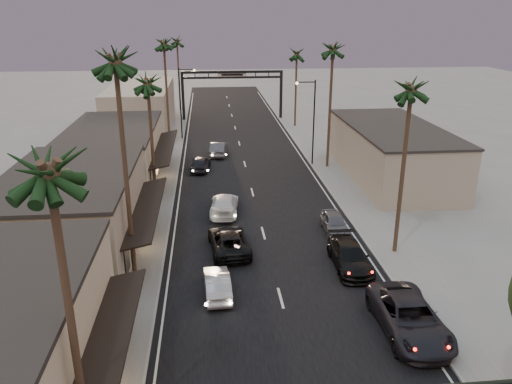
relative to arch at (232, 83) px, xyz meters
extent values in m
plane|color=slate|center=(0.00, -30.00, -5.53)|extent=(200.00, 200.00, 0.00)
cube|color=black|center=(0.00, -25.00, -5.53)|extent=(14.00, 120.00, 0.02)
cube|color=slate|center=(-9.50, -18.00, -5.47)|extent=(5.00, 92.00, 0.12)
cube|color=slate|center=(9.50, -18.00, -5.47)|extent=(5.00, 92.00, 0.12)
cube|color=gray|center=(-13.00, -44.00, -2.78)|extent=(8.00, 14.00, 5.50)
cube|color=#C3B595|center=(-13.00, -28.00, -3.03)|extent=(8.00, 16.00, 5.00)
cube|color=gray|center=(-13.00, -5.00, -2.53)|extent=(8.00, 20.00, 6.00)
cube|color=gray|center=(14.00, -30.00, -3.03)|extent=(8.00, 18.00, 5.00)
cylinder|color=black|center=(3.40, -66.00, 1.07)|extent=(8.40, 0.16, 0.16)
cube|color=black|center=(-7.40, 0.00, -2.03)|extent=(0.40, 0.40, 7.00)
cube|color=black|center=(7.40, 0.00, -2.03)|extent=(0.40, 0.40, 7.00)
cube|color=black|center=(0.00, 0.00, 1.57)|extent=(15.20, 0.35, 0.35)
cube|color=black|center=(0.00, 0.00, 0.77)|extent=(15.20, 0.30, 0.30)
cube|color=beige|center=(0.00, -0.02, 1.17)|extent=(4.20, 0.12, 1.00)
cylinder|color=black|center=(7.20, -25.00, -1.03)|extent=(0.16, 0.16, 9.00)
cylinder|color=black|center=(6.20, -25.00, 3.27)|extent=(2.00, 0.12, 0.12)
sphere|color=#FFD899|center=(5.30, -25.00, 3.17)|extent=(0.30, 0.30, 0.30)
cylinder|color=black|center=(-7.20, -12.00, -1.03)|extent=(0.16, 0.16, 9.00)
cylinder|color=black|center=(-6.20, -12.00, 3.27)|extent=(2.00, 0.12, 0.12)
sphere|color=#FFD899|center=(-5.30, -12.00, 3.17)|extent=(0.30, 0.30, 0.30)
cylinder|color=#38281C|center=(-8.60, -61.00, -0.03)|extent=(0.28, 0.28, 11.00)
sphere|color=black|center=(-8.60, -61.00, 6.07)|extent=(3.20, 3.20, 3.20)
cylinder|color=#38281C|center=(-8.60, -48.00, 0.97)|extent=(0.28, 0.28, 13.00)
sphere|color=black|center=(-8.60, -48.00, 8.07)|extent=(3.20, 3.20, 3.20)
cylinder|color=#38281C|center=(-8.60, -34.00, -0.53)|extent=(0.28, 0.28, 10.00)
sphere|color=black|center=(-8.60, -34.00, 5.07)|extent=(3.20, 3.20, 3.20)
cylinder|color=#38281C|center=(-8.60, -15.00, 0.47)|extent=(0.28, 0.28, 12.00)
sphere|color=black|center=(-8.60, -15.00, 7.07)|extent=(3.20, 3.20, 3.20)
cylinder|color=#38281C|center=(8.60, -46.00, -0.03)|extent=(0.28, 0.28, 11.00)
sphere|color=black|center=(8.60, -46.00, 6.07)|extent=(3.20, 3.20, 3.20)
cylinder|color=#38281C|center=(8.60, -26.00, 0.47)|extent=(0.28, 0.28, 12.00)
sphere|color=black|center=(8.60, -26.00, 7.07)|extent=(3.20, 3.20, 3.20)
cylinder|color=#38281C|center=(8.60, -6.00, -0.53)|extent=(0.28, 0.28, 10.00)
sphere|color=black|center=(8.60, -6.00, 5.07)|extent=(3.20, 3.20, 3.20)
cylinder|color=#38281C|center=(-8.30, 8.00, -0.03)|extent=(0.28, 0.28, 11.00)
sphere|color=black|center=(-8.30, 8.00, 6.07)|extent=(3.20, 3.20, 3.20)
imported|color=black|center=(-2.68, -44.68, -4.78)|extent=(2.99, 5.63, 1.51)
imported|color=gray|center=(-3.61, -50.18, -4.85)|extent=(1.66, 4.19, 1.36)
imported|color=silver|center=(-2.72, -37.79, -4.77)|extent=(2.64, 5.46, 1.53)
imported|color=black|center=(-4.74, -25.86, -4.77)|extent=(2.39, 4.67, 1.52)
imported|color=#434247|center=(-2.72, -20.27, -4.75)|extent=(2.27, 4.92, 1.56)
imported|color=black|center=(6.05, -54.84, -4.65)|extent=(2.93, 6.34, 1.76)
imported|color=black|center=(4.94, -47.76, -4.76)|extent=(2.26, 5.38, 1.55)
imported|color=#4F4F54|center=(5.32, -42.26, -4.82)|extent=(1.82, 4.25, 1.43)
camera|label=1|loc=(-3.85, -75.65, 10.00)|focal=35.00mm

